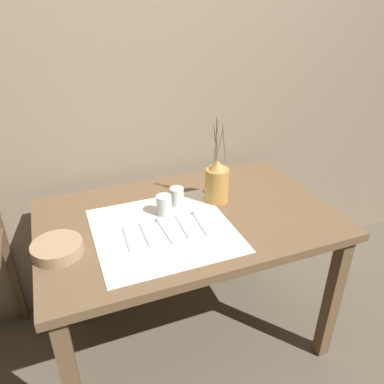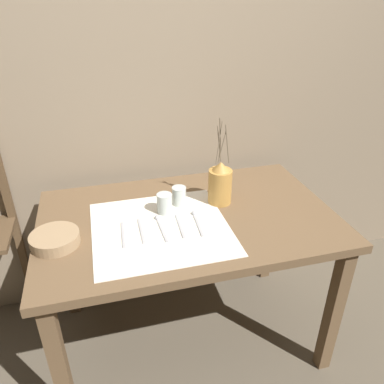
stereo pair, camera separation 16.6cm
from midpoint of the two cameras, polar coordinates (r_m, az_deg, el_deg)
name	(u,v)px [view 1 (the left image)]	position (r m, az deg, el deg)	size (l,w,h in m)	color
ground_plane	(189,334)	(2.23, -2.77, -20.92)	(12.00, 12.00, 0.00)	brown
stone_wall_back	(152,97)	(2.02, -8.61, 14.13)	(7.00, 0.06, 2.40)	gray
wooden_table	(188,233)	(1.77, -3.29, -6.33)	(1.34, 0.83, 0.78)	brown
linen_cloth	(163,230)	(1.62, -7.30, -5.84)	(0.58, 0.56, 0.00)	silver
pitcher_with_flowers	(217,182)	(1.78, 1.16, 1.39)	(0.11, 0.11, 0.43)	#B7843D
wooden_bowl	(57,248)	(1.59, -22.73, -8.04)	(0.20, 0.20, 0.05)	#9E7F5B
glass_tumbler_near	(164,205)	(1.71, -7.07, -2.05)	(0.07, 0.07, 0.09)	#B7C1BC
glass_tumbler_far	(177,197)	(1.77, -5.01, -0.77)	(0.07, 0.07, 0.09)	#B7C1BC
fork_inner	(127,239)	(1.59, -12.89, -7.10)	(0.02, 0.19, 0.00)	#A8A8AD
knife_center	(145,234)	(1.61, -10.19, -6.41)	(0.01, 0.19, 0.00)	#A8A8AD
spoon_inner	(161,224)	(1.65, -7.67, -4.99)	(0.03, 0.20, 0.02)	#A8A8AD
fork_outer	(183,226)	(1.63, -4.36, -5.34)	(0.02, 0.19, 0.00)	#A8A8AD
spoon_outer	(196,217)	(1.69, -2.19, -3.89)	(0.03, 0.20, 0.02)	#A8A8AD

